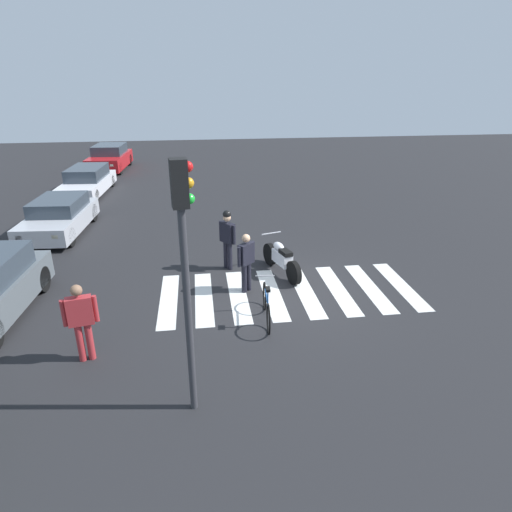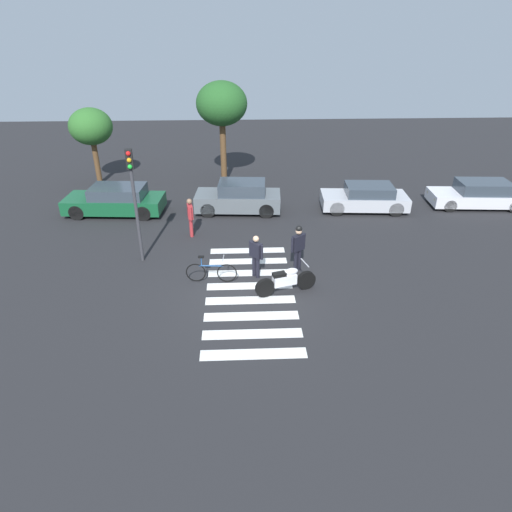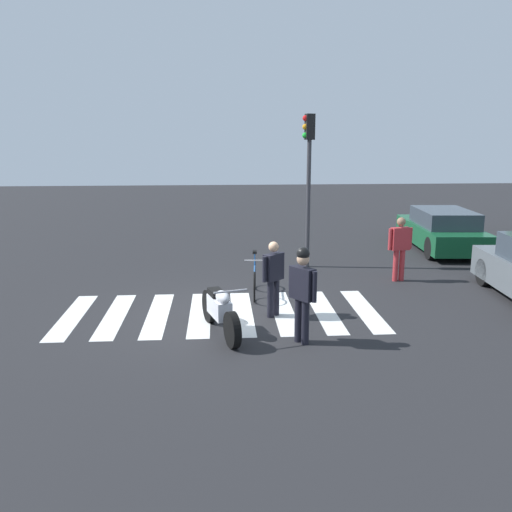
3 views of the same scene
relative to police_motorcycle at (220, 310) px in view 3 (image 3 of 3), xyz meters
The scene contains 9 objects.
ground_plane 1.29m from the police_motorcycle, behind, with size 60.00×60.00×0.00m, color #232326.
police_motorcycle is the anchor object (origin of this frame).
leaning_bicycle 2.68m from the police_motorcycle, 161.83° to the left, with size 1.80×0.46×1.01m.
officer_on_foot 1.54m from the police_motorcycle, 130.27° to the left, with size 0.48×0.50×1.61m.
officer_by_motorcycle 1.71m from the police_motorcycle, 68.72° to the left, with size 0.56×0.45×1.81m.
pedestrian_bystander 5.91m from the police_motorcycle, 127.28° to the left, with size 0.29×0.66×1.68m.
crosswalk_stripes 1.29m from the police_motorcycle, behind, with size 2.97×6.75×0.01m.
car_green_compact 10.41m from the police_motorcycle, 134.90° to the left, with size 4.68×2.13×1.35m.
traffic_light_pole 6.32m from the police_motorcycle, 154.40° to the left, with size 0.27×0.34×4.31m.
Camera 3 is at (11.21, -0.01, 3.79)m, focal length 38.28 mm.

